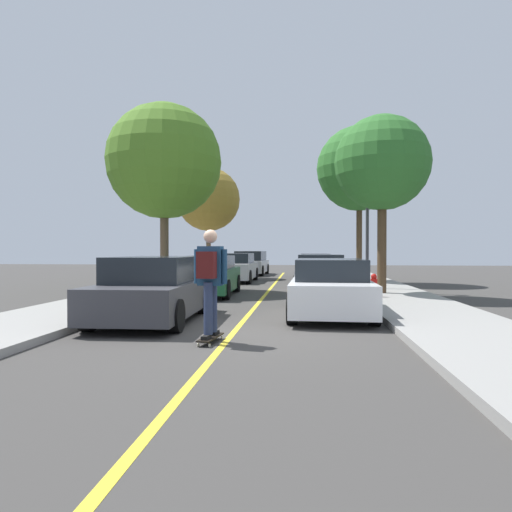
# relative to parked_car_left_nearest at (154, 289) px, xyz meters

# --- Properties ---
(ground) EXTENTS (80.00, 80.00, 0.00)m
(ground) POSITION_rel_parked_car_left_nearest_xyz_m (1.96, -1.53, -0.69)
(ground) COLOR #3D3A38
(sidewalk_left) EXTENTS (2.53, 56.00, 0.14)m
(sidewalk_left) POSITION_rel_parked_car_left_nearest_xyz_m (-2.32, -1.53, -0.62)
(sidewalk_left) COLOR gray
(sidewalk_left) RESTS_ON ground
(sidewalk_right) EXTENTS (2.53, 56.00, 0.14)m
(sidewalk_right) POSITION_rel_parked_car_left_nearest_xyz_m (6.24, -1.53, -0.62)
(sidewalk_right) COLOR gray
(sidewalk_right) RESTS_ON ground
(center_line) EXTENTS (0.12, 39.20, 0.01)m
(center_line) POSITION_rel_parked_car_left_nearest_xyz_m (1.96, 2.47, -0.69)
(center_line) COLOR gold
(center_line) RESTS_ON ground
(parked_car_left_nearest) EXTENTS (1.99, 4.11, 1.41)m
(parked_car_left_nearest) POSITION_rel_parked_car_left_nearest_xyz_m (0.00, 0.00, 0.00)
(parked_car_left_nearest) COLOR #38383D
(parked_car_left_nearest) RESTS_ON ground
(parked_car_left_near) EXTENTS (1.97, 4.21, 1.36)m
(parked_car_left_near) POSITION_rel_parked_car_left_nearest_xyz_m (0.00, 5.82, -0.02)
(parked_car_left_near) COLOR #1E5B33
(parked_car_left_near) RESTS_ON ground
(parked_car_left_far) EXTENTS (1.85, 4.20, 1.40)m
(parked_car_left_far) POSITION_rel_parked_car_left_nearest_xyz_m (0.00, 12.67, -0.01)
(parked_car_left_far) COLOR #B7B7BC
(parked_car_left_far) RESTS_ON ground
(parked_car_left_farthest) EXTENTS (2.07, 4.40, 1.49)m
(parked_car_left_farthest) POSITION_rel_parked_car_left_nearest_xyz_m (0.00, 19.08, 0.04)
(parked_car_left_farthest) COLOR #B7B7BC
(parked_car_left_farthest) RESTS_ON ground
(parked_car_right_nearest) EXTENTS (2.00, 4.58, 1.34)m
(parked_car_right_nearest) POSITION_rel_parked_car_left_nearest_xyz_m (3.92, 1.39, -0.04)
(parked_car_right_nearest) COLOR white
(parked_car_right_nearest) RESTS_ON ground
(parked_car_right_near) EXTENTS (1.99, 4.40, 1.38)m
(parked_car_right_near) POSITION_rel_parked_car_left_nearest_xyz_m (3.92, 8.39, -0.02)
(parked_car_right_near) COLOR #B7B7BC
(parked_car_right_near) RESTS_ON ground
(parked_car_right_far) EXTENTS (1.88, 4.37, 1.36)m
(parked_car_right_far) POSITION_rel_parked_car_left_nearest_xyz_m (3.92, 15.63, -0.01)
(parked_car_right_far) COLOR #38383D
(parked_car_right_far) RESTS_ON ground
(street_tree_left_nearest) EXTENTS (4.33, 4.33, 6.93)m
(street_tree_left_nearest) POSITION_rel_parked_car_left_nearest_xyz_m (-1.95, 7.21, 4.20)
(street_tree_left_nearest) COLOR brown
(street_tree_left_nearest) RESTS_ON sidewalk_left
(street_tree_left_near) EXTENTS (3.51, 3.51, 5.99)m
(street_tree_left_near) POSITION_rel_parked_car_left_nearest_xyz_m (-1.95, 15.46, 3.67)
(street_tree_left_near) COLOR brown
(street_tree_left_near) RESTS_ON sidewalk_left
(street_tree_right_nearest) EXTENTS (3.14, 3.14, 5.88)m
(street_tree_right_nearest) POSITION_rel_parked_car_left_nearest_xyz_m (5.87, 5.83, 3.73)
(street_tree_right_nearest) COLOR #4C3823
(street_tree_right_nearest) RESTS_ON sidewalk_right
(street_tree_right_near) EXTENTS (3.94, 3.94, 7.18)m
(street_tree_right_near) POSITION_rel_parked_car_left_nearest_xyz_m (5.87, 12.07, 4.64)
(street_tree_right_near) COLOR #4C3823
(street_tree_right_near) RESTS_ON sidewalk_right
(fire_hydrant) EXTENTS (0.20, 0.20, 0.70)m
(fire_hydrant) POSITION_rel_parked_car_left_nearest_xyz_m (5.42, 4.51, -0.21)
(fire_hydrant) COLOR #B2140F
(fire_hydrant) RESTS_ON sidewalk_right
(streetlamp) EXTENTS (0.36, 0.24, 5.52)m
(streetlamp) POSITION_rel_parked_car_left_nearest_xyz_m (5.67, 7.85, 2.61)
(streetlamp) COLOR #38383D
(streetlamp) RESTS_ON sidewalk_right
(skateboard) EXTENTS (0.33, 0.86, 0.10)m
(skateboard) POSITION_rel_parked_car_left_nearest_xyz_m (1.72, -2.24, -0.61)
(skateboard) COLOR black
(skateboard) RESTS_ON ground
(skateboarder) EXTENTS (0.59, 0.71, 1.80)m
(skateboarder) POSITION_rel_parked_car_left_nearest_xyz_m (1.71, -2.27, 0.43)
(skateboarder) COLOR black
(skateboarder) RESTS_ON skateboard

